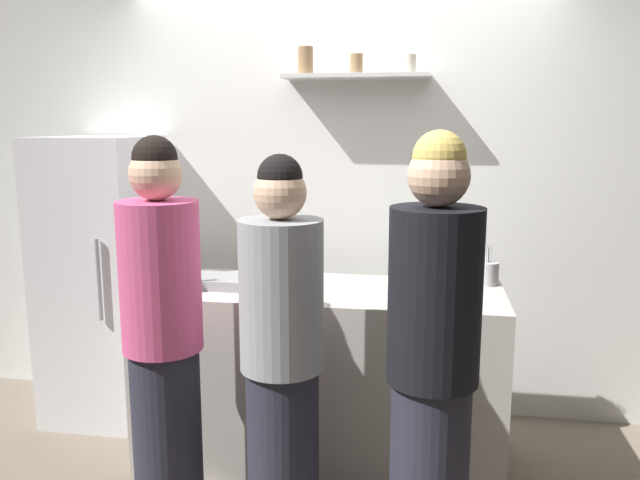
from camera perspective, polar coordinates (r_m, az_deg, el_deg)
name	(u,v)px	position (r m, az deg, el deg)	size (l,w,h in m)	color
back_wall_assembly	(342,198)	(3.90, 1.95, 3.74)	(4.80, 0.32, 2.60)	white
refrigerator	(103,279)	(4.03, -18.76, -3.30)	(0.59, 0.68, 1.68)	white
counter	(320,375)	(3.40, 0.00, -11.91)	(1.84, 0.67, 0.93)	#B7B2A8
baking_pan	(213,281)	(3.35, -9.48, -3.62)	(0.34, 0.24, 0.05)	gray
utensil_holder	(487,273)	(3.43, 14.67, -2.86)	(0.12, 0.12, 0.22)	#B2B2B7
wine_bottle_dark_glass	(168,272)	(3.22, -13.40, -2.82)	(0.07, 0.07, 0.30)	black
wine_bottle_green_glass	(411,278)	(2.96, 8.08, -3.35)	(0.07, 0.07, 0.34)	#19471E
water_bottle_plastic	(419,267)	(3.33, 8.78, -2.37)	(0.09, 0.09, 0.23)	silver
person_blonde	(432,368)	(2.44, 9.99, -11.19)	(0.34, 0.34, 1.73)	#262633
person_grey_hoodie	(282,359)	(2.65, -3.41, -10.54)	(0.34, 0.34, 1.64)	#262633
person_pink_top	(163,339)	(2.84, -13.82, -8.53)	(0.34, 0.34, 1.71)	#262633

